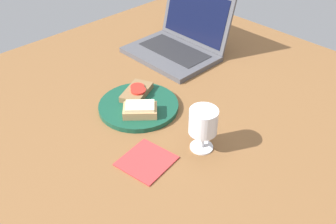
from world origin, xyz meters
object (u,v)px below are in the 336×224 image
object	(u,v)px
sandwich_with_cheese	(140,110)
sandwich_with_tomato	(137,92)
napkin	(146,161)
wine_glass	(203,123)
plate	(139,106)
laptop	(179,42)

from	to	relation	value
sandwich_with_cheese	sandwich_with_tomato	bearing A→B (deg)	144.95
sandwich_with_cheese	napkin	bearing A→B (deg)	-36.14
wine_glass	napkin	world-z (taller)	wine_glass
sandwich_with_tomato	wine_glass	world-z (taller)	wine_glass
plate	sandwich_with_cheese	size ratio (longest dim) A/B	2.13
wine_glass	laptop	bearing A→B (deg)	141.05
wine_glass	laptop	distance (cm)	52.09
sandwich_with_cheese	laptop	bearing A→B (deg)	119.24
wine_glass	sandwich_with_tomato	bearing A→B (deg)	175.05
sandwich_with_cheese	laptop	xyz separation A→B (cm)	(-20.07, 35.85, 1.34)
wine_glass	laptop	size ratio (longest dim) A/B	0.38
plate	laptop	distance (cm)	36.90
sandwich_with_tomato	wine_glass	xyz separation A→B (cm)	(28.38, -2.46, 5.41)
plate	sandwich_with_tomato	size ratio (longest dim) A/B	1.83
sandwich_with_cheese	plate	bearing A→B (deg)	145.29
sandwich_with_tomato	napkin	distance (cm)	27.62
sandwich_with_tomato	napkin	world-z (taller)	sandwich_with_tomato
sandwich_with_cheese	wine_glass	distance (cm)	21.18
sandwich_with_tomato	wine_glass	distance (cm)	29.00
plate	wine_glass	bearing A→B (deg)	0.89
sandwich_with_cheese	sandwich_with_tomato	xyz separation A→B (cm)	(-8.04, 5.64, -0.45)
plate	sandwich_with_tomato	xyz separation A→B (cm)	(-3.99, 2.84, 1.83)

